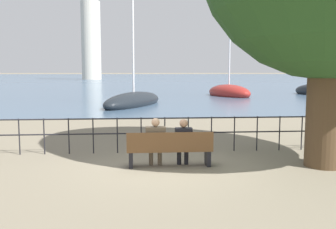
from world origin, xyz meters
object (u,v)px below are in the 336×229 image
Objects in this scene: seated_person_left at (156,140)px; seated_person_right at (183,140)px; park_bench at (170,149)px; sailboat_0 at (329,92)px; sailboat_3 at (134,101)px; sailboat_2 at (229,92)px; harbor_lighthouse at (91,36)px.

seated_person_right is at bearing 0.28° from seated_person_left.
sailboat_0 reaches higher than park_bench.
seated_person_left is 17.10m from sailboat_3.
sailboat_2 is 79.38m from harbor_lighthouse.
seated_person_left is 1.03× the size of seated_person_right.
park_bench is 31.99m from sailboat_0.
harbor_lighthouse is at bearing 98.05° from seated_person_right.
sailboat_2 is 12.86m from sailboat_3.
sailboat_2 is at bearing 73.74° from seated_person_right.
harbor_lighthouse is at bearing 97.85° from park_bench.
sailboat_2 is 1.30× the size of sailboat_3.
sailboat_0 reaches higher than seated_person_left.
sailboat_3 is at bearing 92.41° from seated_person_left.
sailboat_0 is at bearing 49.62° from sailboat_3.
park_bench is 0.08× the size of harbor_lighthouse.
harbor_lighthouse reaches higher than seated_person_right.
sailboat_3 is (-19.15, -9.24, -0.07)m from sailboat_0.
sailboat_3 is at bearing 93.58° from park_bench.
sailboat_3 reaches higher than seated_person_left.
park_bench is 0.18× the size of sailboat_2.
park_bench is at bearing -82.15° from harbor_lighthouse.
seated_person_left is 0.10× the size of sailboat_2.
harbor_lighthouse is (-14.35, 101.49, 11.91)m from seated_person_right.
seated_person_right is (0.71, 0.00, -0.02)m from seated_person_left.
sailboat_0 is at bearing -19.91° from sailboat_2.
seated_person_left is 0.14× the size of sailboat_0.
seated_person_left is at bearing -179.72° from seated_person_right.
seated_person_right is 103.19m from harbor_lighthouse.
park_bench is at bearing -12.40° from seated_person_left.
sailboat_0 is 82.64m from harbor_lighthouse.
sailboat_3 is 86.27m from harbor_lighthouse.
park_bench is at bearing -147.64° from sailboat_0.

